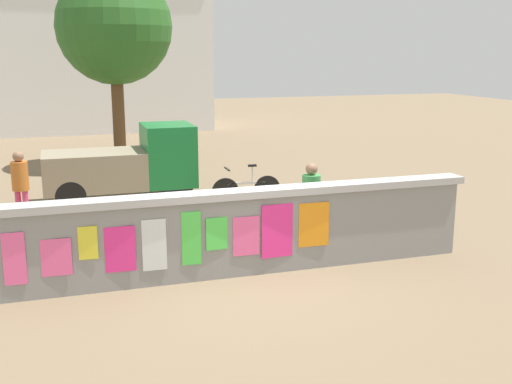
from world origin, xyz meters
name	(u,v)px	position (x,y,z in m)	size (l,w,h in m)	color
ground	(164,181)	(0.00, 8.00, 0.00)	(60.00, 60.00, 0.00)	#7A664C
poster_wall	(244,231)	(-0.01, 0.00, 0.74)	(8.07, 0.42, 1.43)	gray
auto_rickshaw_truck	(128,164)	(-1.20, 5.86, 0.90)	(3.60, 1.50, 1.85)	black
motorcycle	(54,224)	(-2.98, 2.44, 0.46)	(1.90, 0.56, 0.87)	black
bicycle_near	(382,214)	(3.38, 1.49, 0.36)	(1.69, 0.48, 0.95)	black
bicycle_far	(246,189)	(1.45, 4.64, 0.36)	(1.71, 0.44, 0.95)	black
person_walking	(311,197)	(1.57, 0.94, 0.99)	(0.35, 0.35, 1.62)	#338CBF
person_bystander	(20,181)	(-3.61, 4.07, 0.99)	(0.47, 0.47, 1.62)	#D83F72
tree_roadside	(114,27)	(-0.89, 10.98, 4.33)	(3.59, 3.59, 6.16)	brown
building_background	(52,46)	(-2.73, 21.03, 3.85)	(14.23, 4.75, 7.66)	white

